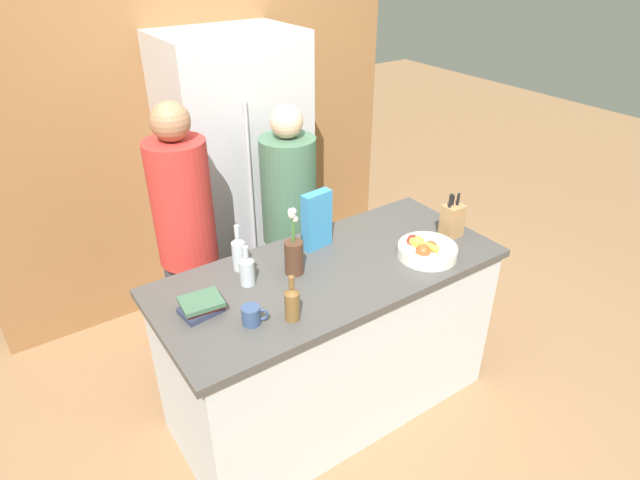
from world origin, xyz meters
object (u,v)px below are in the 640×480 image
(knife_block, at_px, (452,220))
(bottle_vinegar, at_px, (239,252))
(bottle_oil, at_px, (247,269))
(book_stack, at_px, (202,306))
(person_at_sink, at_px, (187,236))
(fruit_bowl, at_px, (426,249))
(bottle_wine, at_px, (292,302))
(refrigerator, at_px, (238,181))
(flower_vase, at_px, (294,254))
(cereal_box, at_px, (317,220))
(coffee_mug, at_px, (252,315))
(person_in_blue, at_px, (290,219))

(knife_block, relative_size, bottle_vinegar, 1.07)
(bottle_vinegar, bearing_deg, bottle_oil, -102.09)
(knife_block, relative_size, book_stack, 1.33)
(book_stack, bearing_deg, person_at_sink, 73.28)
(person_at_sink, bearing_deg, knife_block, -54.84)
(fruit_bowl, relative_size, knife_block, 1.19)
(bottle_oil, distance_m, bottle_vinegar, 0.14)
(fruit_bowl, bearing_deg, bottle_wine, -176.85)
(fruit_bowl, relative_size, bottle_wine, 1.41)
(refrigerator, relative_size, knife_block, 7.33)
(fruit_bowl, bearing_deg, flower_vase, 158.23)
(cereal_box, xyz_separation_m, book_stack, (-0.75, -0.18, -0.13))
(bottle_oil, bearing_deg, bottle_vinegar, 77.91)
(bottle_vinegar, relative_size, person_at_sink, 0.14)
(book_stack, relative_size, bottle_vinegar, 0.80)
(coffee_mug, xyz_separation_m, person_in_blue, (0.68, 0.80, -0.08))
(cereal_box, bearing_deg, person_in_blue, 78.79)
(book_stack, bearing_deg, flower_vase, 4.25)
(book_stack, relative_size, person_in_blue, 0.12)
(refrigerator, relative_size, cereal_box, 6.00)
(person_in_blue, bearing_deg, person_at_sink, -178.45)
(bottle_wine, bearing_deg, cereal_box, 46.01)
(cereal_box, height_order, book_stack, cereal_box)
(book_stack, bearing_deg, coffee_mug, -53.00)
(bottle_wine, bearing_deg, bottle_oil, 95.76)
(coffee_mug, xyz_separation_m, person_at_sink, (0.04, 0.83, -0.01))
(knife_block, relative_size, person_in_blue, 0.16)
(bottle_vinegar, height_order, bottle_wine, bottle_vinegar)
(coffee_mug, relative_size, book_stack, 0.56)
(person_at_sink, relative_size, person_in_blue, 1.07)
(fruit_bowl, height_order, person_at_sink, person_at_sink)
(coffee_mug, relative_size, bottle_wine, 0.50)
(cereal_box, bearing_deg, bottle_wine, -133.99)
(refrigerator, relative_size, flower_vase, 5.30)
(flower_vase, relative_size, bottle_vinegar, 1.47)
(knife_block, xyz_separation_m, person_at_sink, (-1.24, 0.77, -0.06))
(fruit_bowl, xyz_separation_m, bottle_wine, (-0.85, -0.05, 0.05))
(bottle_vinegar, bearing_deg, flower_vase, -41.65)
(refrigerator, height_order, coffee_mug, refrigerator)
(knife_block, height_order, bottle_oil, knife_block)
(flower_vase, bearing_deg, fruit_bowl, -21.77)
(cereal_box, relative_size, book_stack, 1.63)
(flower_vase, bearing_deg, coffee_mug, -147.09)
(knife_block, height_order, person_at_sink, person_at_sink)
(fruit_bowl, height_order, book_stack, fruit_bowl)
(fruit_bowl, bearing_deg, bottle_vinegar, 152.62)
(cereal_box, bearing_deg, bottle_vinegar, 175.10)
(refrigerator, bearing_deg, fruit_bowl, -74.42)
(refrigerator, xyz_separation_m, cereal_box, (-0.03, -0.98, 0.14))
(book_stack, distance_m, bottle_wine, 0.41)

